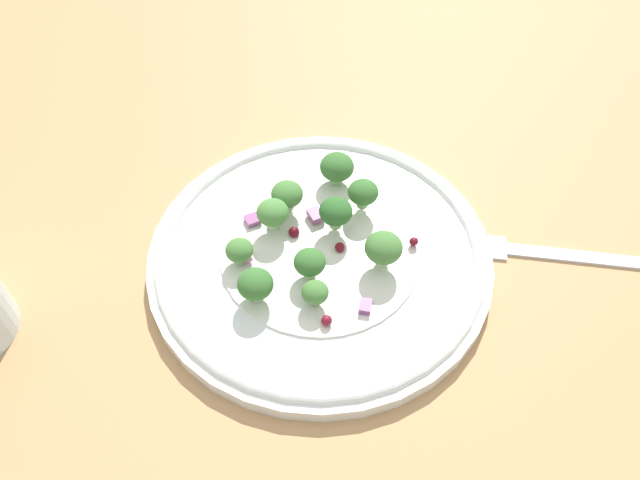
{
  "coord_description": "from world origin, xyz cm",
  "views": [
    {
      "loc": [
        8.7,
        -28.66,
        41.17
      ],
      "look_at": [
        -2.99,
        0.52,
        2.7
      ],
      "focal_mm": 35.48,
      "sensor_mm": 36.0,
      "label": 1
    }
  ],
  "objects_px": {
    "broccoli_floret_0": "(239,251)",
    "fork": "(562,254)",
    "broccoli_floret_1": "(287,195)",
    "broccoli_floret_2": "(273,213)",
    "plate": "(320,254)"
  },
  "relations": [
    {
      "from": "broccoli_floret_0",
      "to": "broccoli_floret_2",
      "type": "distance_m",
      "value": 0.04
    },
    {
      "from": "plate",
      "to": "broccoli_floret_1",
      "type": "relative_size",
      "value": 10.4
    },
    {
      "from": "plate",
      "to": "broccoli_floret_2",
      "type": "xyz_separation_m",
      "value": [
        -0.04,
        0.01,
        0.03
      ]
    },
    {
      "from": "plate",
      "to": "broccoli_floret_1",
      "type": "height_order",
      "value": "broccoli_floret_1"
    },
    {
      "from": "broccoli_floret_1",
      "to": "fork",
      "type": "relative_size",
      "value": 0.14
    },
    {
      "from": "broccoli_floret_1",
      "to": "broccoli_floret_2",
      "type": "xyz_separation_m",
      "value": [
        -0.0,
        -0.02,
        0.0
      ]
    },
    {
      "from": "broccoli_floret_2",
      "to": "fork",
      "type": "xyz_separation_m",
      "value": [
        0.23,
        0.07,
        -0.03
      ]
    },
    {
      "from": "broccoli_floret_2",
      "to": "fork",
      "type": "height_order",
      "value": "broccoli_floret_2"
    },
    {
      "from": "plate",
      "to": "broccoli_floret_0",
      "type": "xyz_separation_m",
      "value": [
        -0.05,
        -0.03,
        0.02
      ]
    },
    {
      "from": "broccoli_floret_1",
      "to": "fork",
      "type": "distance_m",
      "value": 0.23
    },
    {
      "from": "broccoli_floret_0",
      "to": "fork",
      "type": "xyz_separation_m",
      "value": [
        0.24,
        0.11,
        -0.03
      ]
    },
    {
      "from": "plate",
      "to": "broccoli_floret_1",
      "type": "distance_m",
      "value": 0.06
    },
    {
      "from": "broccoli_floret_2",
      "to": "plate",
      "type": "bearing_deg",
      "value": -8.04
    },
    {
      "from": "plate",
      "to": "broccoli_floret_0",
      "type": "height_order",
      "value": "broccoli_floret_0"
    },
    {
      "from": "fork",
      "to": "broccoli_floret_0",
      "type": "bearing_deg",
      "value": -154.53
    }
  ]
}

